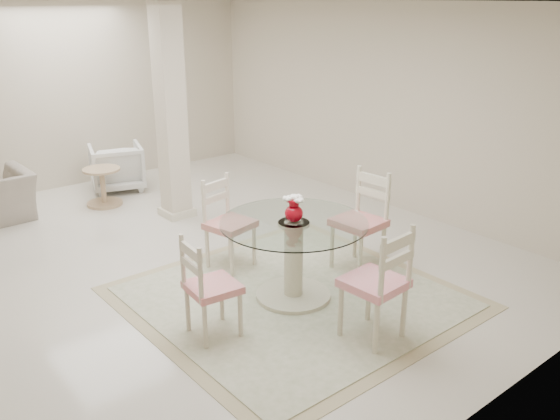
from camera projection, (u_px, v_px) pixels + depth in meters
ground at (197, 256)px, 6.64m from camera, size 7.00×7.00×0.00m
room_shell at (189, 90)px, 6.00m from camera, size 6.02×7.02×2.71m
column at (171, 114)px, 7.41m from camera, size 0.30×0.30×2.70m
area_rug at (293, 297)px, 5.72m from camera, size 2.87×2.87×0.02m
dining_table at (293, 260)px, 5.59m from camera, size 1.37×1.37×0.79m
red_vase at (294, 209)px, 5.41m from camera, size 0.20×0.19×0.26m
dining_chair_east at (364, 213)px, 6.18m from camera, size 0.50×0.50×1.17m
dining_chair_north at (225, 216)px, 6.22m from camera, size 0.51×0.51×1.08m
dining_chair_west at (205, 281)px, 4.90m from camera, size 0.45×0.45×1.01m
dining_chair_south at (382, 276)px, 4.82m from camera, size 0.49×0.49×1.15m
armchair_white at (117, 167)px, 8.81m from camera, size 0.93×0.94×0.69m
side_table at (103, 188)px, 8.19m from camera, size 0.50×0.50×0.53m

